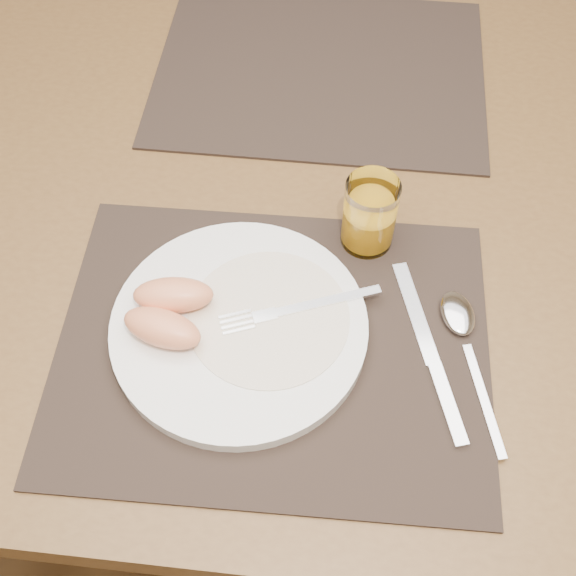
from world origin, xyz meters
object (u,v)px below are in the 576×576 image
Objects in this scene: placemat_near at (273,345)px; fork at (287,311)px; table at (311,234)px; juice_glass at (369,217)px; placemat_far at (320,71)px; knife at (434,364)px; plate at (239,327)px; spoon at (461,325)px.

fork reaches higher than placemat_near.
table is 0.16m from juice_glass.
placemat_far is at bearing 104.86° from juice_glass.
table is 6.52× the size of knife.
juice_glass is at bearing 47.17° from plate.
plate is (-0.04, 0.01, 0.01)m from placemat_near.
juice_glass is at bearing 115.87° from knife.
plate is 1.26× the size of knife.
plate is 0.23m from spoon.
knife is (0.15, -0.45, 0.00)m from placemat_far.
placemat_near is 2.36× the size of spoon.
juice_glass is at bearing -75.14° from placemat_far.
placemat_far is 0.41m from fork.
plate reaches higher than spoon.
table is 0.28m from knife.
plate is 0.05m from fork.
knife is (0.20, -0.02, -0.01)m from plate.
placemat_near is at bearing -91.77° from placemat_far.
placemat_far is 2.36× the size of spoon.
table is 0.27m from spoon.
juice_glass is (-0.08, 0.16, 0.04)m from knife.
juice_glass is at bearing 133.87° from spoon.
knife is at bearing -71.09° from placemat_far.
placemat_far is 0.44m from spoon.
plate is at bearing -132.83° from juice_glass.
fork is at bearing -177.11° from spoon.
placemat_near is 0.04m from plate.
placemat_near is 4.99× the size of juice_glass.
fork is at bearing -90.29° from placemat_far.
plate is at bearing -106.15° from table.
table is 0.22m from fork.
placemat_near is at bearing -121.07° from juice_glass.
knife is at bearing -2.39° from placemat_near.
placemat_near is (-0.02, -0.22, 0.09)m from table.
placemat_near is 2.67× the size of fork.
spoon reaches higher than placemat_far.
plate is at bearing 161.00° from placemat_near.
plate reaches higher than table.
knife is at bearing -64.13° from juice_glass.
juice_glass is (-0.10, 0.11, 0.03)m from spoon.
placemat_near is 0.17m from knife.
spoon is at bearing 2.89° from fork.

